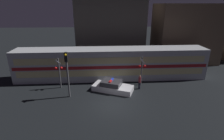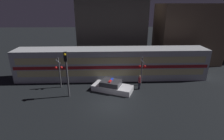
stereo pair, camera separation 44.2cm
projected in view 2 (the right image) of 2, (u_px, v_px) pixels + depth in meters
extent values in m
plane|color=black|center=(111.00, 105.00, 16.36)|extent=(120.00, 120.00, 0.00)
cube|color=#B7BABF|center=(112.00, 64.00, 21.75)|extent=(23.26, 2.84, 3.81)
cube|color=maroon|center=(112.00, 67.00, 20.41)|extent=(22.79, 0.03, 0.38)
cube|color=beige|center=(112.00, 73.00, 20.66)|extent=(22.09, 0.02, 0.76)
cube|color=beige|center=(112.00, 61.00, 20.12)|extent=(22.09, 0.02, 0.76)
cube|color=silver|center=(112.00, 88.00, 18.97)|extent=(4.66, 3.33, 0.61)
cube|color=#333338|center=(111.00, 83.00, 18.83)|extent=(2.52, 2.27, 0.53)
cube|color=red|center=(110.00, 81.00, 18.48)|extent=(0.39, 0.58, 0.12)
cube|color=blue|center=(112.00, 79.00, 18.95)|extent=(0.39, 0.58, 0.12)
cylinder|color=black|center=(139.00, 86.00, 19.25)|extent=(0.24, 0.24, 0.79)
cylinder|color=maroon|center=(139.00, 80.00, 19.00)|extent=(0.28, 0.28, 0.65)
sphere|color=#8C664C|center=(140.00, 76.00, 18.85)|extent=(0.21, 0.21, 0.21)
cylinder|color=#4C4C51|center=(142.00, 71.00, 19.82)|extent=(0.14, 0.14, 3.35)
sphere|color=red|center=(140.00, 66.00, 19.43)|extent=(0.27, 0.27, 0.27)
sphere|color=red|center=(145.00, 66.00, 19.45)|extent=(0.27, 0.27, 0.27)
cube|color=white|center=(142.00, 61.00, 19.28)|extent=(0.58, 0.03, 0.58)
cylinder|color=#4C4C51|center=(60.00, 73.00, 19.25)|extent=(0.14, 0.14, 3.46)
sphere|color=red|center=(56.00, 68.00, 18.85)|extent=(0.27, 0.27, 0.27)
sphere|color=red|center=(61.00, 68.00, 18.87)|extent=(0.27, 0.27, 0.27)
cube|color=white|center=(58.00, 62.00, 18.70)|extent=(0.58, 0.03, 0.58)
cylinder|color=#4C4C51|center=(68.00, 79.00, 17.23)|extent=(0.17, 0.17, 3.76)
cube|color=black|center=(65.00, 57.00, 16.41)|extent=(0.30, 0.30, 0.90)
sphere|color=gold|center=(65.00, 55.00, 16.13)|extent=(0.23, 0.23, 0.23)
cube|color=#47423D|center=(112.00, 30.00, 27.32)|extent=(10.39, 4.82, 10.10)
cube|color=brown|center=(187.00, 34.00, 27.50)|extent=(9.33, 6.21, 8.95)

